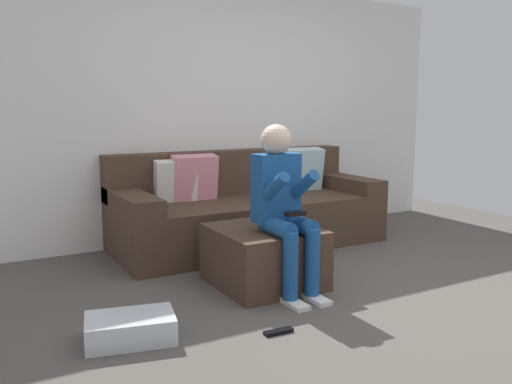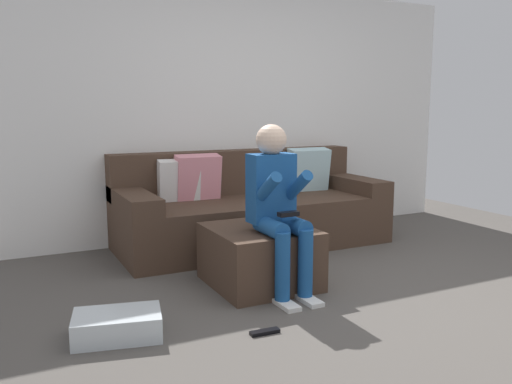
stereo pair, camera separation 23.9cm
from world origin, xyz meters
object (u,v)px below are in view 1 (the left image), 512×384
at_px(remote_near_ottoman, 278,332).
at_px(couch_sectional, 246,210).
at_px(person_seated, 283,199).
at_px(storage_bin, 130,328).
at_px(ottoman, 264,256).

bearing_deg(remote_near_ottoman, couch_sectional, 69.81).
height_order(couch_sectional, person_seated, person_seated).
bearing_deg(remote_near_ottoman, person_seated, 58.97).
height_order(storage_bin, remote_near_ottoman, storage_bin).
distance_m(storage_bin, remote_near_ottoman, 0.83).
distance_m(couch_sectional, storage_bin, 2.23).
bearing_deg(person_seated, remote_near_ottoman, -124.05).
relative_size(couch_sectional, person_seated, 2.13).
relative_size(person_seated, remote_near_ottoman, 6.65).
relative_size(person_seated, storage_bin, 2.42).
xyz_separation_m(ottoman, remote_near_ottoman, (-0.36, -0.79, -0.20)).
bearing_deg(storage_bin, ottoman, 22.35).
height_order(ottoman, storage_bin, ottoman).
bearing_deg(couch_sectional, ottoman, -112.08).
distance_m(person_seated, storage_bin, 1.33).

